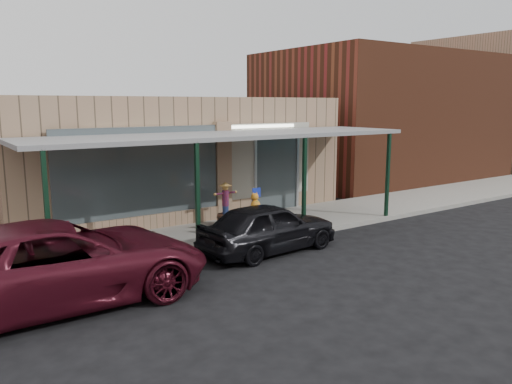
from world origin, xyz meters
TOP-DOWN VIEW (x-y plane):
  - ground at (0.00, 0.00)m, footprint 120.00×120.00m
  - sidewalk at (0.00, 3.60)m, footprint 40.00×3.20m
  - storefront at (-0.00, 8.16)m, footprint 12.00×6.25m
  - awning at (0.00, 3.56)m, footprint 12.00×3.00m
  - block_buildings_near at (2.01, 9.20)m, footprint 61.00×8.00m
  - barrel_scarecrow at (0.22, 4.12)m, footprint 0.85×0.63m
  - barrel_pumpkin at (0.36, 2.82)m, footprint 0.72×0.72m
  - handicap_sign at (0.46, 2.74)m, footprint 0.28×0.04m
  - parked_sedan at (-0.06, 1.39)m, footprint 4.14×2.03m
  - car_maroon at (-5.60, 0.88)m, footprint 6.05×2.80m

SIDE VIEW (x-z plane):
  - ground at x=0.00m, z-range 0.00..0.00m
  - sidewalk at x=0.00m, z-range 0.00..0.15m
  - barrel_pumpkin at x=0.36m, z-range 0.05..0.75m
  - barrel_scarecrow at x=0.22m, z-range -0.08..1.32m
  - parked_sedan at x=-0.06m, z-range -0.06..1.43m
  - car_maroon at x=-5.60m, z-range 0.00..1.68m
  - handicap_sign at x=0.46m, z-range 0.35..1.72m
  - storefront at x=0.00m, z-range -0.01..4.19m
  - awning at x=0.00m, z-range 1.49..4.53m
  - block_buildings_near at x=2.01m, z-range -0.23..7.77m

